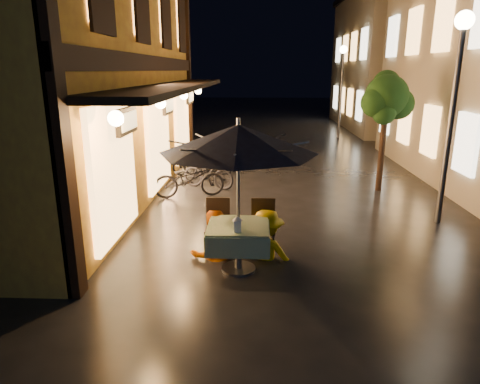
{
  "coord_description": "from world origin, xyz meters",
  "views": [
    {
      "loc": [
        -0.88,
        -6.83,
        3.14
      ],
      "look_at": [
        -1.17,
        0.14,
        1.15
      ],
      "focal_mm": 32.0,
      "sensor_mm": 36.0,
      "label": 1
    }
  ],
  "objects_px": {
    "table_lantern": "(238,223)",
    "person_yellow": "(267,212)",
    "streetlamp_near": "(456,82)",
    "bicycle_0": "(189,179)",
    "person_orange": "(212,211)",
    "cafe_table": "(238,236)",
    "patio_umbrella": "(238,139)"
  },
  "relations": [
    {
      "from": "table_lantern",
      "to": "person_yellow",
      "type": "distance_m",
      "value": 0.96
    },
    {
      "from": "streetlamp_near",
      "to": "bicycle_0",
      "type": "distance_m",
      "value": 6.35
    },
    {
      "from": "streetlamp_near",
      "to": "person_orange",
      "type": "xyz_separation_m",
      "value": [
        -4.65,
        -1.93,
        -2.1
      ]
    },
    {
      "from": "person_yellow",
      "to": "bicycle_0",
      "type": "distance_m",
      "value": 4.06
    },
    {
      "from": "cafe_table",
      "to": "bicycle_0",
      "type": "relative_size",
      "value": 0.55
    },
    {
      "from": "streetlamp_near",
      "to": "person_yellow",
      "type": "height_order",
      "value": "streetlamp_near"
    },
    {
      "from": "streetlamp_near",
      "to": "person_yellow",
      "type": "distance_m",
      "value": 4.67
    },
    {
      "from": "table_lantern",
      "to": "person_yellow",
      "type": "height_order",
      "value": "person_yellow"
    },
    {
      "from": "patio_umbrella",
      "to": "table_lantern",
      "type": "bearing_deg",
      "value": -90.0
    },
    {
      "from": "cafe_table",
      "to": "person_yellow",
      "type": "height_order",
      "value": "person_yellow"
    },
    {
      "from": "patio_umbrella",
      "to": "person_yellow",
      "type": "height_order",
      "value": "patio_umbrella"
    },
    {
      "from": "person_orange",
      "to": "bicycle_0",
      "type": "xyz_separation_m",
      "value": [
        -0.97,
        3.58,
        -0.35
      ]
    },
    {
      "from": "streetlamp_near",
      "to": "bicycle_0",
      "type": "relative_size",
      "value": 2.36
    },
    {
      "from": "cafe_table",
      "to": "person_orange",
      "type": "distance_m",
      "value": 0.75
    },
    {
      "from": "streetlamp_near",
      "to": "table_lantern",
      "type": "relative_size",
      "value": 16.92
    },
    {
      "from": "cafe_table",
      "to": "bicycle_0",
      "type": "bearing_deg",
      "value": 109.36
    },
    {
      "from": "person_yellow",
      "to": "bicycle_0",
      "type": "height_order",
      "value": "person_yellow"
    },
    {
      "from": "cafe_table",
      "to": "person_orange",
      "type": "xyz_separation_m",
      "value": [
        -0.47,
        0.54,
        0.23
      ]
    },
    {
      "from": "streetlamp_near",
      "to": "patio_umbrella",
      "type": "xyz_separation_m",
      "value": [
        -4.17,
        -2.46,
        -0.77
      ]
    },
    {
      "from": "person_orange",
      "to": "bicycle_0",
      "type": "bearing_deg",
      "value": -94.22
    },
    {
      "from": "cafe_table",
      "to": "person_yellow",
      "type": "relative_size",
      "value": 0.6
    },
    {
      "from": "person_yellow",
      "to": "streetlamp_near",
      "type": "bearing_deg",
      "value": -138.84
    },
    {
      "from": "cafe_table",
      "to": "person_orange",
      "type": "relative_size",
      "value": 0.6
    },
    {
      "from": "cafe_table",
      "to": "person_yellow",
      "type": "distance_m",
      "value": 0.76
    },
    {
      "from": "streetlamp_near",
      "to": "cafe_table",
      "type": "xyz_separation_m",
      "value": [
        -4.17,
        -2.46,
        -2.33
      ]
    },
    {
      "from": "person_orange",
      "to": "table_lantern",
      "type": "bearing_deg",
      "value": 100.45
    },
    {
      "from": "table_lantern",
      "to": "person_orange",
      "type": "relative_size",
      "value": 0.15
    },
    {
      "from": "streetlamp_near",
      "to": "person_orange",
      "type": "distance_m",
      "value": 5.45
    },
    {
      "from": "table_lantern",
      "to": "streetlamp_near",
      "type": "bearing_deg",
      "value": 33.4
    },
    {
      "from": "patio_umbrella",
      "to": "bicycle_0",
      "type": "bearing_deg",
      "value": 109.36
    },
    {
      "from": "streetlamp_near",
      "to": "bicycle_0",
      "type": "bearing_deg",
      "value": 163.56
    },
    {
      "from": "patio_umbrella",
      "to": "table_lantern",
      "type": "xyz_separation_m",
      "value": [
        -0.0,
        -0.29,
        -1.23
      ]
    }
  ]
}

